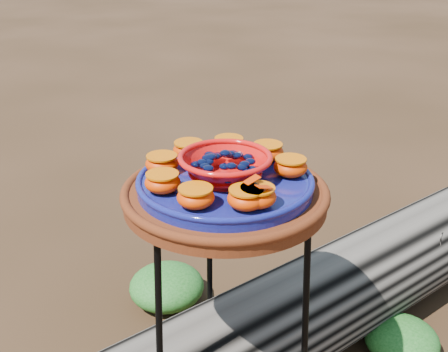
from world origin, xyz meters
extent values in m
cylinder|color=#431C0D|center=(0.00, 0.00, 0.72)|extent=(0.47, 0.47, 0.04)
cylinder|color=#0D0647|center=(0.00, 0.00, 0.75)|extent=(0.40, 0.40, 0.03)
ellipsoid|color=red|center=(0.04, -0.15, 0.79)|extent=(0.08, 0.08, 0.04)
ellipsoid|color=red|center=(0.15, -0.02, 0.79)|extent=(0.08, 0.08, 0.04)
ellipsoid|color=red|center=(0.12, 0.08, 0.79)|extent=(0.08, 0.08, 0.04)
ellipsoid|color=red|center=(0.04, 0.14, 0.79)|extent=(0.08, 0.08, 0.04)
ellipsoid|color=red|center=(-0.06, 0.14, 0.79)|extent=(0.08, 0.08, 0.04)
ellipsoid|color=red|center=(-0.14, 0.07, 0.79)|extent=(0.08, 0.08, 0.04)
ellipsoid|color=red|center=(-0.15, -0.04, 0.79)|extent=(0.08, 0.08, 0.04)
ellipsoid|color=red|center=(-0.09, -0.12, 0.79)|extent=(0.08, 0.08, 0.04)
ellipsoid|color=red|center=(0.01, -0.15, 0.79)|extent=(0.08, 0.08, 0.04)
ellipsoid|color=#114B12|center=(0.62, 0.15, 0.06)|extent=(0.24, 0.24, 0.12)
ellipsoid|color=#114B12|center=(-0.09, 0.60, 0.07)|extent=(0.28, 0.28, 0.14)
camera|label=1|loc=(-0.25, -1.13, 1.30)|focal=45.00mm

